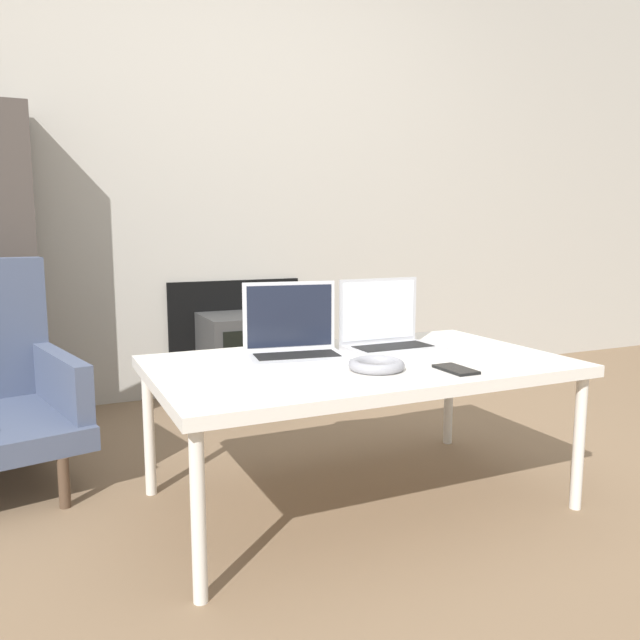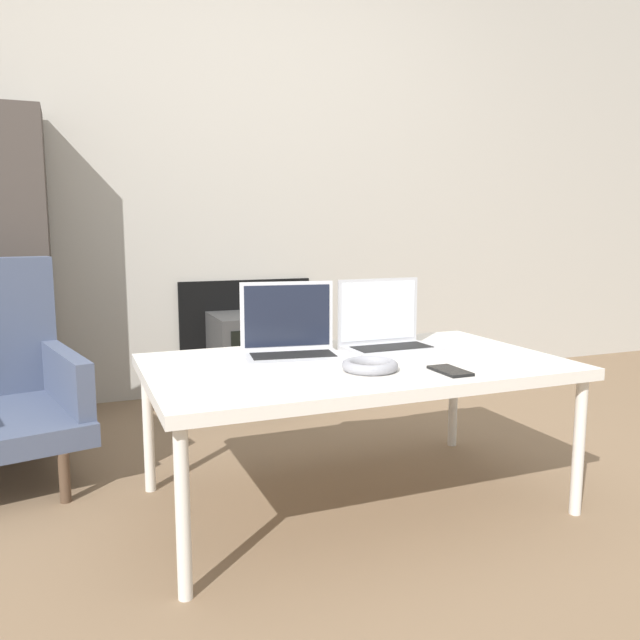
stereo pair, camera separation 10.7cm
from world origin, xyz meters
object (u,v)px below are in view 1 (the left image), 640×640
laptop_left (294,340)px  phone (456,369)px  laptop_right (387,333)px  headphones (376,365)px  tv (248,357)px

laptop_left → phone: bearing=-37.5°
laptop_right → headphones: laptop_right is taller
laptop_right → phone: laptop_right is taller
phone → tv: bearing=94.6°
phone → laptop_left: bearing=133.9°
phone → tv: size_ratio=0.31×
headphones → phone: headphones is taller
laptop_right → phone: 0.38m
laptop_left → phone: laptop_left is taller
laptop_left → tv: bearing=87.5°
laptop_left → phone: 0.53m
laptop_left → tv: laptop_left is taller
tv → laptop_left: bearing=-101.1°
phone → tv: (-0.13, 1.59, -0.25)m
laptop_left → laptop_right: size_ratio=1.08×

